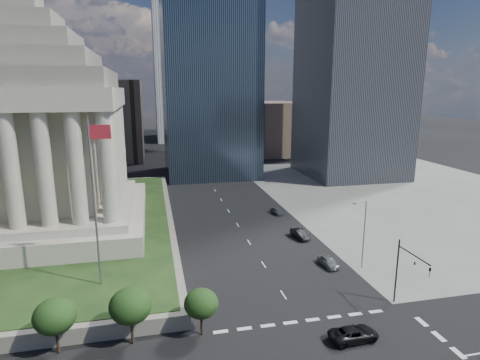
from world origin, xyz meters
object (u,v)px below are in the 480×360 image
object	(u,v)px
parked_sedan_far	(277,211)
flagpole	(95,195)
pickup_truck	(354,334)
parked_sedan_near	(328,262)
street_lamp_north	(363,230)
war_memorial	(31,112)
traffic_signal_ne	(407,268)
parked_sedan_mid	(300,234)

from	to	relation	value
parked_sedan_far	flagpole	bearing A→B (deg)	-146.18
pickup_truck	parked_sedan_near	distance (m)	17.57
street_lamp_north	parked_sedan_far	bearing A→B (deg)	98.56
war_memorial	flagpole	size ratio (longest dim) A/B	1.95
flagpole	traffic_signal_ne	bearing A→B (deg)	-16.71
parked_sedan_mid	parked_sedan_near	bearing A→B (deg)	-98.28
flagpole	parked_sedan_mid	size ratio (longest dim) A/B	4.38
traffic_signal_ne	street_lamp_north	world-z (taller)	street_lamp_north
flagpole	parked_sedan_far	xyz separation A→B (m)	(31.12, 27.85, -12.46)
flagpole	traffic_signal_ne	size ratio (longest dim) A/B	2.50
flagpole	parked_sedan_mid	world-z (taller)	flagpole
traffic_signal_ne	pickup_truck	distance (m)	10.43
pickup_truck	war_memorial	bearing A→B (deg)	41.42
traffic_signal_ne	war_memorial	bearing A→B (deg)	143.58
flagpole	street_lamp_north	xyz separation A→B (m)	(35.16, 1.00, -7.45)
pickup_truck	parked_sedan_mid	distance (m)	28.75
pickup_truck	traffic_signal_ne	bearing A→B (deg)	-67.62
traffic_signal_ne	pickup_truck	xyz separation A→B (m)	(-8.46, -4.07, -4.53)
traffic_signal_ne	street_lamp_north	bearing A→B (deg)	85.81
war_memorial	pickup_truck	size ratio (longest dim) A/B	7.54
street_lamp_north	traffic_signal_ne	bearing A→B (deg)	-94.19
flagpole	traffic_signal_ne	world-z (taller)	flagpole
street_lamp_north	flagpole	bearing A→B (deg)	-178.37
flagpole	street_lamp_north	bearing A→B (deg)	1.63
parked_sedan_near	traffic_signal_ne	bearing A→B (deg)	-79.55
war_memorial	parked_sedan_near	bearing A→B (deg)	-26.59
flagpole	parked_sedan_near	xyz separation A→B (m)	(30.83, 2.48, -12.39)
parked_sedan_near	parked_sedan_mid	distance (m)	11.46
parked_sedan_near	parked_sedan_mid	xyz separation A→B (m)	(0.00, 11.46, 0.03)
parked_sedan_near	parked_sedan_mid	size ratio (longest dim) A/B	0.92
traffic_signal_ne	flagpole	bearing A→B (deg)	163.29
pickup_truck	parked_sedan_far	distance (m)	42.55
traffic_signal_ne	parked_sedan_mid	world-z (taller)	traffic_signal_ne
parked_sedan_far	parked_sedan_mid	bearing A→B (deg)	-99.19
street_lamp_north	war_memorial	bearing A→B (deg)	154.08
war_memorial	pickup_truck	world-z (taller)	war_memorial
street_lamp_north	parked_sedan_mid	size ratio (longest dim) A/B	2.19
parked_sedan_far	pickup_truck	bearing A→B (deg)	-105.10
pickup_truck	parked_sedan_near	bearing A→B (deg)	-19.73
pickup_truck	parked_sedan_far	size ratio (longest dim) A/B	1.35
street_lamp_north	parked_sedan_near	distance (m)	6.73
war_memorial	parked_sedan_far	xyz separation A→B (m)	(43.29, 3.85, -20.75)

